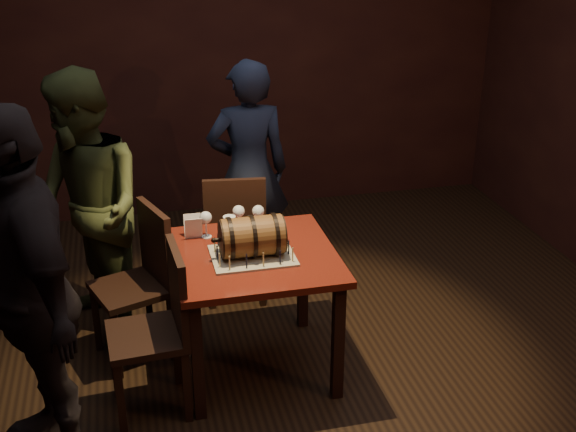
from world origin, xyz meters
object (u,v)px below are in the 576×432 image
Objects in this scene: pub_table at (254,271)px; chair_left_rear at (142,275)px; person_left_front at (29,293)px; wine_glass_left at (206,219)px; person_left_rear at (87,211)px; wine_glass_mid at (239,213)px; wine_glass_right at (258,212)px; pint_of_ale at (230,229)px; chair_back at (235,231)px; chair_left_front at (161,322)px; person_back at (249,171)px; barrel_cake at (252,236)px.

chair_left_rear is (-0.61, 0.32, -0.12)m from pub_table.
wine_glass_left is at bearing 108.32° from person_left_front.
chair_left_rear is 0.51m from person_left_rear.
wine_glass_right is at bearing -12.03° from wine_glass_mid.
wine_glass_mid is 0.92m from person_left_rear.
wine_glass_left is 0.15m from pint_of_ale.
person_left_rear is at bearing -168.36° from chair_back.
chair_back is (0.02, 0.79, -0.12)m from pub_table.
wine_glass_left is at bearing -115.36° from chair_back.
chair_left_front is 0.59× the size of person_back.
pub_table is 5.59× the size of wine_glass_left.
person_left_rear is at bearing 113.08° from chair_left_front.
wine_glass_mid is at bearing -95.95° from chair_back.
person_left_rear is (-0.92, -0.19, 0.32)m from chair_back.
barrel_cake is 0.90m from chair_back.
chair_left_front reaches higher than pub_table.
wine_glass_mid is 0.10× the size of person_left_rear.
person_left_rear reaches higher than wine_glass_right.
pub_table is 1.21m from person_back.
wine_glass_right is at bearing 27.11° from pint_of_ale.
pub_table is 0.53× the size of person_left_rear.
wine_glass_right is 0.78m from chair_left_rear.
person_back reaches higher than wine_glass_mid.
barrel_cake is 1.09m from person_left_rear.
pub_table is 0.97× the size of chair_back.
person_left_front is (-1.10, -0.76, 0.03)m from wine_glass_mid.
chair_left_rear reaches higher than wine_glass_left.
pub_table is 0.50× the size of person_left_front.
chair_left_front is 1.62m from person_back.
chair_back is (0.12, 0.60, -0.30)m from pint_of_ale.
person_left_rear is (-0.36, 0.83, 0.32)m from chair_left_front.
wine_glass_mid is 0.82m from chair_left_front.
person_back reaches higher than barrel_cake.
wine_glass_right is 0.62m from chair_back.
chair_left_rear is (-0.60, 0.36, -0.35)m from barrel_cake.
person_left_front is (-1.32, -1.63, 0.10)m from person_back.
wine_glass_right is at bearing 101.13° from person_left_front.
chair_back reaches higher than wine_glass_right.
person_left_front is at bearing -147.95° from pint_of_ale.
chair_left_rear is (-0.39, 0.05, -0.35)m from wine_glass_left.
wine_glass_right is at bearing 39.59° from chair_left_front.
chair_back reaches higher than wine_glass_mid.
person_back is at bearing 80.42° from barrel_cake.
wine_glass_mid and wine_glass_right have the same top height.
barrel_cake is 0.25m from pint_of_ale.
chair_left_rear is (-0.63, -0.47, 0.00)m from chair_back.
person_back is at bearing 83.13° from wine_glass_right.
person_back is (0.42, 0.92, -0.07)m from wine_glass_left.
person_left_rear reaches higher than pub_table.
person_left_rear is at bearing 147.48° from person_left_front.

